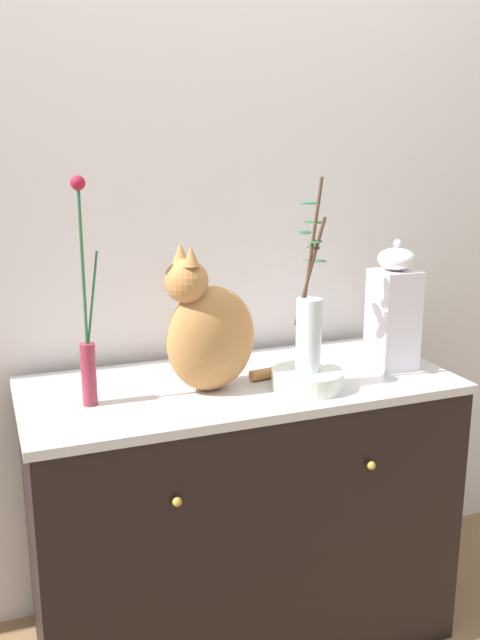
{
  "coord_description": "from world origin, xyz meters",
  "views": [
    {
      "loc": [
        -0.67,
        -1.73,
        1.48
      ],
      "look_at": [
        0.0,
        0.0,
        1.01
      ],
      "focal_mm": 38.44,
      "sensor_mm": 36.0,
      "label": 1
    }
  ],
  "objects_px": {
    "bowl_porcelain": "(308,379)",
    "vase_glass_clear": "(309,323)",
    "cat_sitting": "(208,331)",
    "vase_slim_green": "(87,339)",
    "sideboard": "(240,511)",
    "jar_lidded_porcelain": "(394,310)"
  },
  "relations": [
    {
      "from": "cat_sitting",
      "to": "vase_slim_green",
      "type": "relative_size",
      "value": 0.7
    },
    {
      "from": "bowl_porcelain",
      "to": "vase_glass_clear",
      "type": "height_order",
      "value": "vase_glass_clear"
    },
    {
      "from": "bowl_porcelain",
      "to": "vase_glass_clear",
      "type": "relative_size",
      "value": 0.38
    },
    {
      "from": "vase_glass_clear",
      "to": "bowl_porcelain",
      "type": "bearing_deg",
      "value": -119.49
    },
    {
      "from": "cat_sitting",
      "to": "vase_slim_green",
      "type": "xyz_separation_m",
      "value": [
        -0.32,
        0.0,
        0.01
      ]
    },
    {
      "from": "cat_sitting",
      "to": "bowl_porcelain",
      "type": "height_order",
      "value": "cat_sitting"
    },
    {
      "from": "sideboard",
      "to": "cat_sitting",
      "type": "bearing_deg",
      "value": -160.85
    },
    {
      "from": "bowl_porcelain",
      "to": "jar_lidded_porcelain",
      "type": "relative_size",
      "value": 0.52
    },
    {
      "from": "sideboard",
      "to": "cat_sitting",
      "type": "xyz_separation_m",
      "value": [
        -0.11,
        -0.04,
        0.58
      ]
    },
    {
      "from": "cat_sitting",
      "to": "jar_lidded_porcelain",
      "type": "distance_m",
      "value": 0.58
    },
    {
      "from": "sideboard",
      "to": "vase_slim_green",
      "type": "distance_m",
      "value": 0.73
    },
    {
      "from": "vase_glass_clear",
      "to": "jar_lidded_porcelain",
      "type": "height_order",
      "value": "vase_glass_clear"
    },
    {
      "from": "sideboard",
      "to": "vase_slim_green",
      "type": "xyz_separation_m",
      "value": [
        -0.43,
        -0.03,
        0.59
      ]
    },
    {
      "from": "cat_sitting",
      "to": "jar_lidded_porcelain",
      "type": "bearing_deg",
      "value": -0.82
    },
    {
      "from": "cat_sitting",
      "to": "vase_slim_green",
      "type": "distance_m",
      "value": 0.32
    },
    {
      "from": "bowl_porcelain",
      "to": "vase_glass_clear",
      "type": "xyz_separation_m",
      "value": [
        0.0,
        0.0,
        0.16
      ]
    },
    {
      "from": "cat_sitting",
      "to": "vase_glass_clear",
      "type": "distance_m",
      "value": 0.27
    },
    {
      "from": "vase_slim_green",
      "to": "bowl_porcelain",
      "type": "height_order",
      "value": "vase_slim_green"
    },
    {
      "from": "sideboard",
      "to": "cat_sitting",
      "type": "relative_size",
      "value": 3.02
    },
    {
      "from": "sideboard",
      "to": "bowl_porcelain",
      "type": "height_order",
      "value": "bowl_porcelain"
    },
    {
      "from": "sideboard",
      "to": "vase_slim_green",
      "type": "height_order",
      "value": "vase_slim_green"
    },
    {
      "from": "bowl_porcelain",
      "to": "vase_slim_green",
      "type": "bearing_deg",
      "value": 171.2
    }
  ]
}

